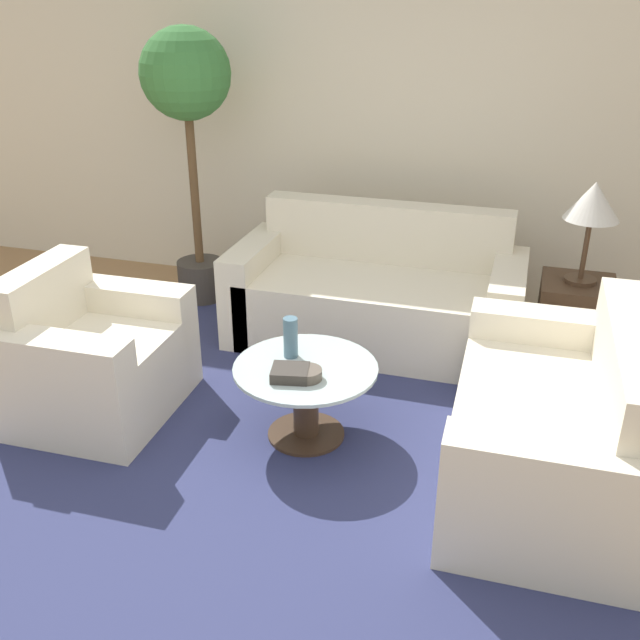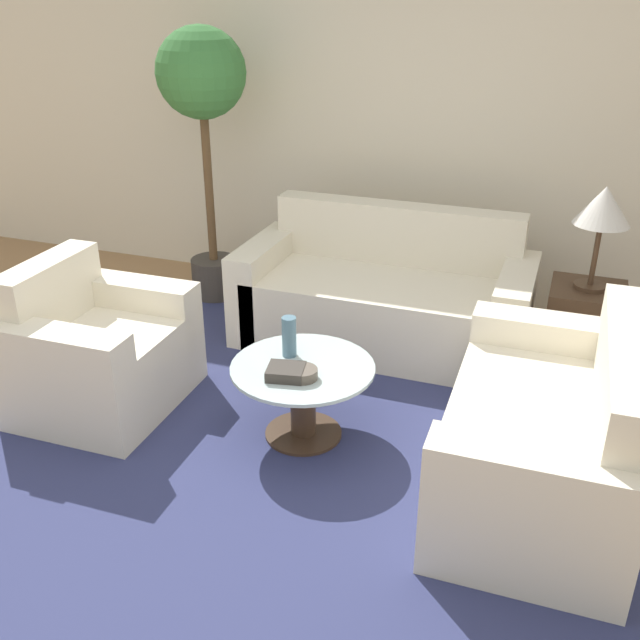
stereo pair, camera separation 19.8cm
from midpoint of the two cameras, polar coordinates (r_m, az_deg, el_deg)
The scene contains 13 objects.
ground_plane at distance 3.32m, azimuth -8.63°, elevation -14.82°, with size 14.00×14.00×0.00m, color #9E754C.
wall_back at distance 5.16m, azimuth 3.42°, elevation 16.10°, with size 10.00×0.06×2.60m.
rug at distance 3.75m, azimuth -2.65°, elevation -9.17°, with size 3.29×3.30×0.01m.
sofa_main at distance 4.62m, azimuth 3.36°, elevation 1.85°, with size 1.82×0.83×0.84m.
armchair at distance 4.05m, azimuth -19.23°, elevation -3.17°, with size 0.78×0.90×0.81m.
loveseat at distance 3.41m, azimuth 16.88°, elevation -8.57°, with size 0.81×1.42×0.82m.
coffee_table at distance 3.61m, azimuth -2.73°, elevation -5.75°, with size 0.72×0.72×0.41m.
side_table at distance 4.44m, azimuth 18.34°, elevation -0.54°, with size 0.42×0.42×0.57m.
table_lamp at distance 4.18m, azimuth 19.72°, elevation 8.65°, with size 0.30×0.30×0.58m.
potted_plant at distance 5.03m, azimuth -11.69°, elevation 16.48°, with size 0.60×0.60×1.89m.
vase at distance 3.58m, azimuth -3.95°, elevation -1.43°, with size 0.07×0.07×0.21m.
bowl at distance 3.42m, azimuth -2.71°, elevation -4.36°, with size 0.14×0.14×0.05m.
book_stack at distance 3.43m, azimuth -4.06°, elevation -4.27°, with size 0.20×0.19×0.05m.
Camera 1 is at (1.09, -2.29, 2.12)m, focal length 40.00 mm.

